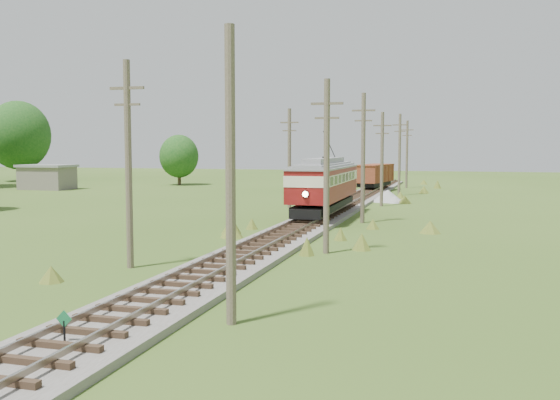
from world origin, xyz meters
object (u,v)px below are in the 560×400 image
(switch_marker, at_px, (64,327))
(streetcar, at_px, (325,182))
(gravel_pile, at_px, (389,196))
(gondola, at_px, (374,175))

(switch_marker, height_order, streetcar, streetcar)
(switch_marker, bearing_deg, gravel_pile, 85.84)
(gravel_pile, bearing_deg, streetcar, -102.06)
(streetcar, bearing_deg, switch_marker, -90.99)
(gondola, relative_size, gravel_pile, 2.45)
(streetcar, distance_m, gondola, 29.21)
(gondola, distance_m, gravel_pile, 14.62)
(switch_marker, height_order, gondola, gondola)
(switch_marker, bearing_deg, streetcar, 89.64)
(gondola, height_order, gravel_pile, gondola)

